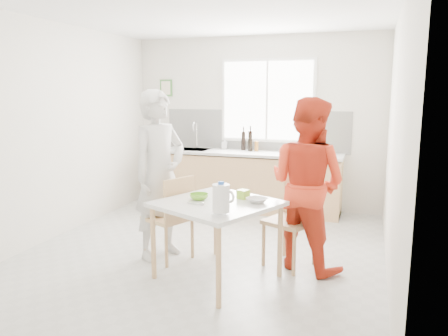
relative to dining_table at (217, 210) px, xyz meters
The scene contains 21 objects.
ground 1.01m from the dining_table, 121.32° to the left, with size 4.50×4.50×0.00m, color #B7B7B2.
room_shell 1.20m from the dining_table, 121.32° to the left, with size 4.50×4.50×4.50m.
window 3.03m from the dining_table, 93.62° to the left, with size 1.50×0.06×1.30m.
backsplash 2.94m from the dining_table, 97.56° to the left, with size 3.00×0.02×0.65m, color white.
picture_frame 3.65m from the dining_table, 124.04° to the left, with size 0.22×0.03×0.28m.
kitchen_counter 2.62m from the dining_table, 98.49° to the left, with size 2.84×0.64×1.37m.
dining_table is the anchor object (origin of this frame).
chair_left 0.70m from the dining_table, 155.90° to the left, with size 0.58×0.58×0.94m.
chair_far 0.91m from the dining_table, 42.89° to the left, with size 0.60×0.60×0.98m.
person_white 0.91m from the dining_table, 155.90° to the left, with size 0.68×0.45×1.87m, color silver.
person_red 0.99m from the dining_table, 35.64° to the left, with size 0.87×0.68×1.79m, color red.
bowl_green 0.23m from the dining_table, 169.93° to the left, with size 0.19×0.19×0.06m, color #6DB72A.
bowl_white 0.40m from the dining_table, 15.70° to the left, with size 0.19×0.19×0.05m, color silver.
milk_jug 0.48m from the dining_table, 64.78° to the right, with size 0.21×0.15×0.27m.
green_box 0.32m from the dining_table, 46.24° to the left, with size 0.10×0.10×0.09m, color #8BC52D.
spoon 0.25m from the dining_table, 134.09° to the right, with size 0.01×0.01×0.16m, color #A5A5AA.
cutting_board 2.57m from the dining_table, 74.18° to the left, with size 0.35×0.25×0.01m, color #88D531.
wine_bottle_a 2.73m from the dining_table, 98.49° to the left, with size 0.07×0.07×0.32m, color black.
wine_bottle_b 2.81m from the dining_table, 100.96° to the left, with size 0.07×0.07×0.30m, color black.
jar_amber 2.70m from the dining_table, 96.37° to the left, with size 0.06×0.06×0.16m, color #945B20.
soap_bottle 2.91m from the dining_table, 107.24° to the left, with size 0.08×0.08×0.18m, color #999999.
Camera 1 is at (1.78, -4.52, 1.85)m, focal length 35.00 mm.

